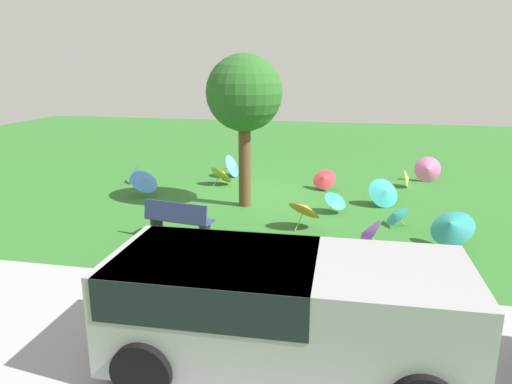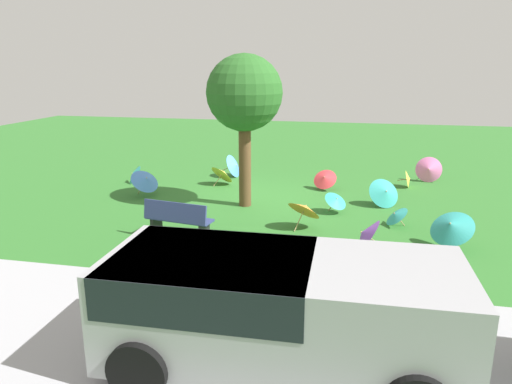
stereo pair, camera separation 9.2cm
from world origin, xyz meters
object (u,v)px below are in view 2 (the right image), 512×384
at_px(parasol_teal_0, 451,226).
at_px(parasol_orange_1, 305,208).
at_px(van_dark, 270,303).
at_px(shade_tree, 244,95).
at_px(parasol_blue_2, 235,165).
at_px(parasol_purple_3, 365,234).
at_px(parasol_red_0, 325,178).
at_px(parasol_yellow_3, 408,179).
at_px(parasol_blue_1, 145,180).
at_px(park_bench, 178,219).
at_px(parasol_teal_4, 134,174).
at_px(parasol_teal_5, 385,192).
at_px(parasol_teal_2, 396,215).
at_px(parasol_teal_1, 336,200).
at_px(parasol_pink_0, 429,169).
at_px(parasol_yellow_2, 223,173).

xyz_separation_m(parasol_teal_0, parasol_orange_1, (3.26, -0.75, -0.03)).
relative_size(van_dark, parasol_teal_0, 3.69).
xyz_separation_m(shade_tree, parasol_blue_2, (1.18, -3.41, -2.70)).
xyz_separation_m(shade_tree, parasol_purple_3, (-3.32, 2.89, -2.71)).
bearing_deg(parasol_red_0, parasol_yellow_3, -160.91).
bearing_deg(parasol_teal_0, parasol_blue_1, -17.63).
distance_m(park_bench, parasol_teal_4, 5.79).
height_order(parasol_purple_3, parasol_teal_5, parasol_teal_5).
bearing_deg(parasol_yellow_3, parasol_teal_5, 70.22).
relative_size(parasol_teal_2, parasol_purple_3, 0.84).
relative_size(van_dark, parasol_teal_2, 6.38).
height_order(parasol_teal_0, parasol_teal_1, parasol_teal_0).
bearing_deg(parasol_teal_5, parasol_teal_2, 96.36).
bearing_deg(parasol_teal_1, parasol_teal_5, -145.07).
distance_m(parasol_teal_0, parasol_purple_3, 1.91).
relative_size(parasol_pink_0, parasol_purple_3, 1.07).
distance_m(parasol_teal_1, parasol_blue_2, 5.22).
relative_size(parasol_teal_0, parasol_blue_2, 1.39).
relative_size(parasol_red_0, parasol_yellow_3, 1.50).
bearing_deg(parasol_red_0, parasol_teal_2, 122.07).
bearing_deg(park_bench, parasol_teal_5, -143.03).
relative_size(parasol_red_0, parasol_teal_4, 1.07).
distance_m(parasol_teal_4, parasol_blue_2, 3.51).
distance_m(parasol_teal_1, parasol_teal_4, 7.16).
bearing_deg(parasol_purple_3, parasol_teal_1, -74.65).
relative_size(shade_tree, parasol_yellow_3, 7.13).
height_order(parasol_pink_0, parasol_teal_2, parasol_pink_0).
bearing_deg(parasol_teal_5, parasol_yellow_2, -16.33).
bearing_deg(parasol_red_0, van_dark, 89.63).
relative_size(parasol_pink_0, parasol_teal_2, 1.27).
distance_m(parasol_orange_1, parasol_purple_3, 1.93).
xyz_separation_m(parasol_orange_1, parasol_blue_1, (5.06, -1.90, 0.02)).
distance_m(parasol_yellow_3, parasol_teal_5, 2.55).
relative_size(parasol_teal_4, parasol_blue_1, 0.73).
xyz_separation_m(parasol_teal_1, parasol_teal_4, (6.88, -1.99, -0.06)).
bearing_deg(park_bench, parasol_red_0, -120.56).
bearing_deg(parasol_teal_1, parasol_purple_3, 105.35).
height_order(parasol_teal_1, parasol_yellow_3, parasol_teal_1).
relative_size(parasol_purple_3, parasol_teal_5, 0.78).
relative_size(parasol_red_0, parasol_blue_1, 0.78).
relative_size(parasol_teal_1, parasol_orange_1, 0.77).
xyz_separation_m(parasol_teal_1, parasol_orange_1, (0.70, 1.39, 0.13)).
bearing_deg(van_dark, parasol_yellow_2, -70.64).
height_order(parasol_teal_0, parasol_teal_4, parasol_teal_0).
relative_size(parasol_teal_1, parasol_teal_2, 1.16).
xyz_separation_m(parasol_teal_2, parasol_teal_5, (0.19, -1.70, 0.13)).
distance_m(parasol_purple_3, parasol_blue_2, 7.74).
bearing_deg(parasol_purple_3, parasol_blue_1, -26.11).
bearing_deg(parasol_teal_4, parasol_teal_0, 156.37).
bearing_deg(parasol_blue_2, parasol_teal_5, 152.01).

